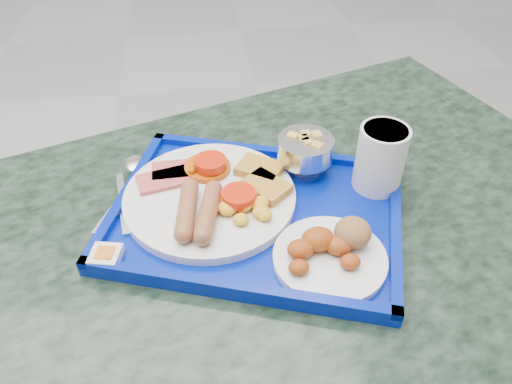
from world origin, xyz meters
TOP-DOWN VIEW (x-y plane):
  - floor at (0.00, 0.00)m, footprint 6.00×6.00m
  - table at (0.47, -0.35)m, footprint 1.29×1.05m
  - tray at (0.44, -0.32)m, footprint 0.50×0.43m
  - main_plate at (0.38, -0.29)m, footprint 0.26×0.26m
  - bread_plate at (0.53, -0.43)m, footprint 0.15×0.15m
  - fruit_bowl at (0.54, -0.23)m, footprint 0.09×0.09m
  - juice_cup at (0.64, -0.28)m, footprint 0.07×0.07m
  - spoon at (0.25, -0.21)m, footprint 0.05×0.19m
  - knife at (0.24, -0.26)m, footprint 0.08×0.16m
  - jam_packet at (0.23, -0.39)m, footprint 0.05×0.05m

SIDE VIEW (x-z plane):
  - floor at x=0.00m, z-range 0.00..0.00m
  - table at x=0.47m, z-range 0.17..0.86m
  - tray at x=0.44m, z-range 0.69..0.71m
  - knife at x=0.24m, z-range 0.71..0.71m
  - spoon at x=0.25m, z-range 0.71..0.72m
  - jam_packet at x=0.23m, z-range 0.71..0.72m
  - main_plate at x=0.38m, z-range 0.70..0.74m
  - bread_plate at x=0.53m, z-range 0.70..0.75m
  - fruit_bowl at x=0.54m, z-range 0.72..0.78m
  - juice_cup at x=0.64m, z-range 0.71..0.82m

